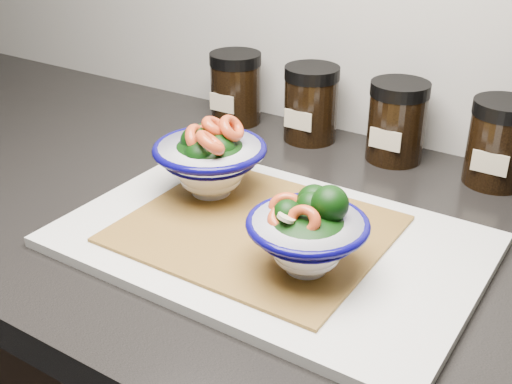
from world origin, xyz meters
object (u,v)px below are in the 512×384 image
Objects in this scene: spice_jar_b at (311,104)px; spice_jar_c at (397,121)px; bowl_left at (210,159)px; bowl_right at (308,233)px; spice_jar_a at (236,88)px; spice_jar_d at (500,143)px; cutting_board at (270,240)px.

spice_jar_b is 0.14m from spice_jar_c.
bowl_left is 0.20m from bowl_right.
spice_jar_d is (0.41, 0.00, 0.00)m from spice_jar_a.
spice_jar_b is at bearing 89.57° from bowl_left.
spice_jar_b is (0.00, 0.25, -0.00)m from bowl_left.
spice_jar_a is (-0.13, 0.25, -0.00)m from bowl_left.
spice_jar_c is at bearing 0.00° from spice_jar_a.
cutting_board is at bearing -20.83° from bowl_left.
spice_jar_a reaches higher than cutting_board.
bowl_left is at bearing 155.92° from bowl_right.
spice_jar_c is at bearing 84.99° from cutting_board.
bowl_right is at bearing -29.25° from cutting_board.
cutting_board is 0.32m from spice_jar_b.
bowl_left is 1.13× the size of bowl_right.
bowl_left reaches higher than spice_jar_c.
bowl_right is at bearing -46.54° from spice_jar_a.
spice_jar_d is (0.28, 0.25, -0.00)m from bowl_left.
spice_jar_d is at bearing 60.54° from cutting_board.
spice_jar_c is at bearing 61.15° from bowl_left.
bowl_right reaches higher than cutting_board.
cutting_board is 3.98× the size of spice_jar_b.
spice_jar_d is at bearing 73.18° from bowl_right.
spice_jar_d is (0.17, 0.29, 0.05)m from cutting_board.
spice_jar_a is 1.00× the size of spice_jar_d.
spice_jar_d is at bearing 0.00° from spice_jar_a.
spice_jar_a is 0.27m from spice_jar_c.
spice_jar_b is (-0.18, 0.33, 0.00)m from bowl_right.
bowl_right is (0.18, -0.08, -0.00)m from bowl_left.
bowl_right is (0.07, -0.04, 0.05)m from cutting_board.
bowl_left is 1.22× the size of spice_jar_b.
bowl_left is 0.37m from spice_jar_d.
cutting_board is at bearing -119.46° from spice_jar_d.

